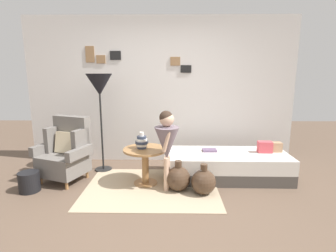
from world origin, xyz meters
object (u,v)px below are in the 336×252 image
object	(u,v)px
book_on_daybed	(210,150)
demijohn_near	(178,178)
armchair	(66,152)
floor_lamp	(99,88)
person_child	(167,140)
magazine_basket	(29,182)
daybed	(226,165)
side_table	(145,158)
demijohn_far	(204,182)
vase_striped	(142,142)

from	to	relation	value
book_on_daybed	demijohn_near	size ratio (longest dim) A/B	0.51
armchair	floor_lamp	world-z (taller)	floor_lamp
floor_lamp	person_child	bearing A→B (deg)	-34.59
book_on_daybed	magazine_basket	bearing A→B (deg)	-166.08
daybed	magazine_basket	bearing A→B (deg)	-169.19
book_on_daybed	person_child	bearing A→B (deg)	-140.35
armchair	floor_lamp	size ratio (longest dim) A/B	0.60
book_on_daybed	magazine_basket	distance (m)	2.67
person_child	armchair	bearing A→B (deg)	167.40
side_table	demijohn_far	world-z (taller)	side_table
demijohn_near	magazine_basket	bearing A→B (deg)	-178.16
demijohn_near	demijohn_far	xyz separation A→B (m)	(0.34, -0.11, -0.00)
person_child	book_on_daybed	distance (m)	0.92
person_child	demijohn_near	size ratio (longest dim) A/B	2.62
armchair	side_table	size ratio (longest dim) A/B	1.53
side_table	vase_striped	xyz separation A→B (m)	(-0.05, 0.02, 0.24)
armchair	book_on_daybed	bearing A→B (deg)	5.43
armchair	floor_lamp	xyz separation A→B (m)	(0.45, 0.41, 0.95)
person_child	demijohn_near	world-z (taller)	person_child
armchair	person_child	xyz separation A→B (m)	(1.54, -0.34, 0.28)
floor_lamp	demijohn_far	distance (m)	2.19
vase_striped	floor_lamp	bearing A→B (deg)	143.29
side_table	person_child	world-z (taller)	person_child
demijohn_near	floor_lamp	bearing A→B (deg)	148.35
daybed	floor_lamp	bearing A→B (deg)	171.52
side_table	floor_lamp	bearing A→B (deg)	144.22
book_on_daybed	vase_striped	bearing A→B (deg)	-161.80
daybed	side_table	bearing A→B (deg)	-168.23
armchair	side_table	xyz separation A→B (m)	(1.22, -0.15, -0.04)
floor_lamp	person_child	xyz separation A→B (m)	(1.09, -0.75, -0.67)
daybed	vase_striped	bearing A→B (deg)	-169.36
book_on_daybed	magazine_basket	world-z (taller)	book_on_daybed
person_child	demijohn_far	distance (m)	0.75
daybed	demijohn_far	xyz separation A→B (m)	(-0.41, -0.58, -0.03)
person_child	demijohn_far	world-z (taller)	person_child
person_child	magazine_basket	xyz separation A→B (m)	(-1.91, -0.08, -0.58)
vase_striped	demijohn_near	size ratio (longest dim) A/B	0.56
demijohn_near	daybed	bearing A→B (deg)	32.05
side_table	vase_striped	bearing A→B (deg)	161.24
daybed	magazine_basket	distance (m)	2.88
magazine_basket	vase_striped	bearing A→B (deg)	10.95
armchair	magazine_basket	world-z (taller)	armchair
floor_lamp	demijohn_far	size ratio (longest dim) A/B	3.80
side_table	person_child	bearing A→B (deg)	-31.58
demijohn_near	demijohn_far	world-z (taller)	demijohn_near
demijohn_near	armchair	bearing A→B (deg)	167.96
book_on_daybed	demijohn_near	distance (m)	0.80
side_table	magazine_basket	world-z (taller)	side_table
daybed	floor_lamp	xyz separation A→B (m)	(-2.01, 0.30, 1.19)
vase_striped	magazine_basket	distance (m)	1.65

